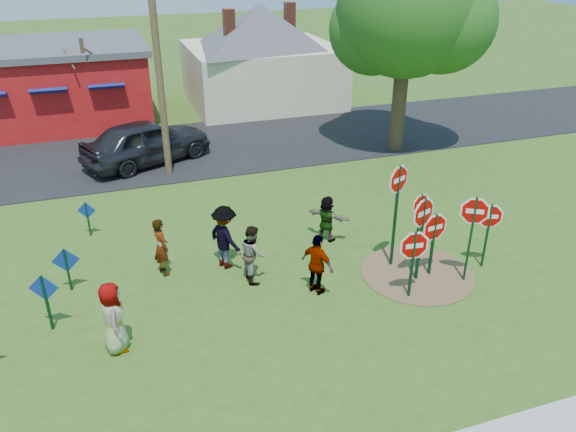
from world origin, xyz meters
name	(u,v)px	position (x,y,z in m)	size (l,w,h in m)	color
ground	(256,284)	(0.00, 0.00, 0.00)	(120.00, 120.00, 0.00)	#2F5618
road	(186,149)	(0.00, 11.50, 0.02)	(120.00, 7.50, 0.04)	black
dirt_patch	(417,273)	(4.50, -1.00, 0.01)	(3.20, 3.20, 0.03)	brown
red_building	(53,83)	(-5.50, 17.99, 1.97)	(9.40, 7.69, 3.90)	#A61012
cream_house	(261,51)	(5.50, 18.00, 2.92)	(9.40, 9.40, 6.50)	beige
stop_sign_a	(414,251)	(3.70, -1.90, 1.42)	(1.07, 0.15, 2.11)	#0D321A
stop_sign_b	(398,190)	(4.01, -0.32, 2.40)	(1.00, 0.46, 3.27)	#0D321A
stop_sign_c	(473,220)	(5.56, -1.70, 1.89)	(0.93, 0.54, 2.69)	#0D321A
stop_sign_d	(420,209)	(5.10, 0.12, 1.45)	(0.90, 0.25, 2.06)	#0D321A
stop_sign_e	(434,232)	(4.80, -1.12, 1.38)	(1.09, 0.16, 2.06)	#0D321A
stop_sign_f	(489,221)	(6.50, -1.22, 1.49)	(0.92, 0.38, 2.12)	#0D321A
stop_sign_g	(423,221)	(4.32, -1.21, 1.84)	(1.06, 0.41, 2.65)	#0D321A
blue_diamond_b	(45,296)	(-5.29, -0.30, 0.97)	(0.69, 0.24, 1.56)	#0D321A
blue_diamond_c	(67,265)	(-4.86, 1.34, 0.79)	(0.72, 0.07, 1.30)	#0D321A
blue_diamond_d	(87,215)	(-4.29, 4.40, 0.74)	(0.55, 0.18, 1.19)	#0D321A
person_a	(113,318)	(-3.82, -1.58, 0.89)	(0.87, 0.57, 1.79)	navy
person_b	(161,247)	(-2.35, 1.40, 0.86)	(0.63, 0.41, 1.72)	#2B7363
person_c	(253,253)	(0.00, 0.27, 0.83)	(0.81, 0.63, 1.66)	brown
person_d	(225,237)	(-0.57, 1.19, 0.96)	(1.24, 0.71, 1.91)	#2E2E32
person_e	(317,265)	(1.43, -0.93, 0.87)	(1.02, 0.43, 1.75)	#4A3058
person_f	(327,218)	(2.80, 1.73, 0.75)	(1.38, 0.44, 1.49)	#1C4C2B
suv	(147,141)	(-1.79, 10.35, 0.96)	(2.17, 5.40, 1.84)	#29292D
utility_pole	(158,59)	(-1.15, 8.81, 4.58)	(2.05, 0.80, 8.71)	#4C3823
leafy_tree	(410,14)	(9.07, 8.48, 5.80)	(6.34, 5.79, 9.01)	#382819
bare_tree_east	(86,74)	(-3.81, 14.87, 2.94)	(1.80, 1.80, 4.54)	#382819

